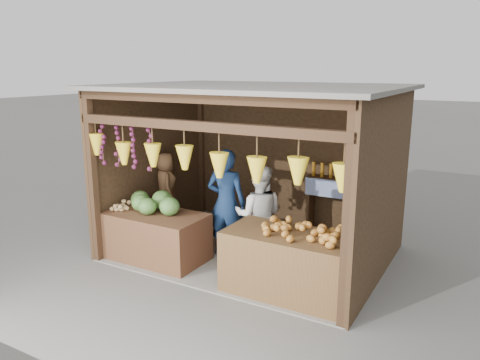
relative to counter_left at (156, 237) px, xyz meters
name	(u,v)px	position (x,y,z in m)	size (l,w,h in m)	color
ground	(252,253)	(1.18, 0.96, -0.37)	(80.00, 80.00, 0.00)	#514F49
stall_structure	(250,151)	(1.14, 0.92, 1.29)	(4.30, 3.30, 2.66)	slate
back_shelf	(343,191)	(2.23, 2.25, 0.50)	(1.25, 0.32, 1.32)	#382314
counter_left	(156,237)	(0.00, 0.00, 0.00)	(1.54, 0.85, 0.74)	#4D2B19
counter_right	(289,264)	(2.24, -0.04, 0.05)	(1.67, 0.85, 0.84)	#4A3218
stool	(168,226)	(-0.54, 0.97, -0.21)	(0.35, 0.35, 0.33)	black
man_standing	(226,203)	(0.86, 0.69, 0.49)	(0.63, 0.41, 1.72)	#132648
woman_standing	(259,215)	(1.45, 0.65, 0.39)	(0.74, 0.58, 1.52)	silver
vendor_seated	(166,185)	(-0.54, 0.97, 0.54)	(0.57, 0.37, 1.16)	brown
melon_pile	(154,202)	(-0.08, 0.08, 0.53)	(1.00, 0.50, 0.32)	#225115
tanfruit_pile	(122,205)	(-0.59, -0.07, 0.44)	(0.34, 0.40, 0.13)	tan
mango_pile	(296,227)	(2.34, -0.06, 0.58)	(1.40, 0.64, 0.22)	red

